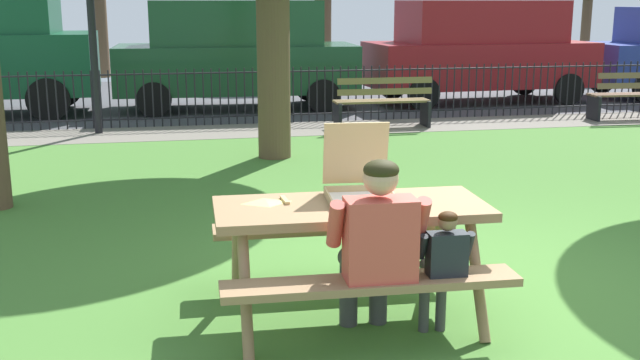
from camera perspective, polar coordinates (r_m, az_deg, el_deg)
ground at (r=7.76m, az=5.33°, el=-2.55°), size 28.00×11.98×0.02m
cobblestone_walkway at (r=12.80m, az=-1.46°, el=3.78°), size 28.00×1.40×0.01m
street_asphalt at (r=17.30m, az=-4.11°, el=6.20°), size 28.00×7.79×0.01m
picnic_table_foreground at (r=5.14m, az=2.30°, el=-3.67°), size 1.85×1.54×0.79m
pizza_box_open at (r=5.24m, az=2.89°, el=-0.04°), size 0.49×0.55×0.50m
pizza_slice_on_table at (r=5.15m, az=-3.74°, el=-1.59°), size 0.28×0.19×0.02m
adult_at_table at (r=4.67m, az=4.18°, el=-4.69°), size 0.62×0.60×1.19m
child_at_table at (r=4.80m, az=9.06°, el=-6.05°), size 0.35×0.34×0.86m
iron_fence_streetside at (r=13.42m, az=-1.99°, el=6.35°), size 21.71×0.03×0.96m
park_bench_center at (r=12.91m, az=4.65°, el=5.70°), size 1.60×0.47×0.85m
park_bench_right at (r=14.89m, az=22.29°, el=5.76°), size 1.62×0.55×0.85m
parked_car_center at (r=15.24m, az=-6.18°, el=9.38°), size 4.67×2.11×2.08m
parked_car_right at (r=16.48m, az=11.75°, el=9.47°), size 4.67×2.11×2.08m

